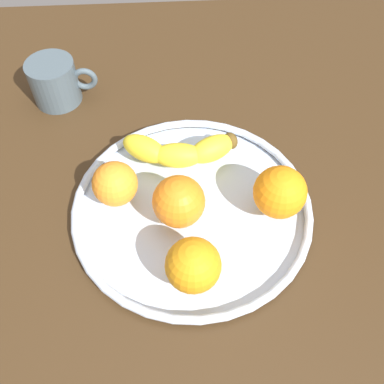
# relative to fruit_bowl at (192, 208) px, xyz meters

# --- Properties ---
(ground_plane) EXTENTS (1.11, 1.11, 0.04)m
(ground_plane) POSITION_rel_fruit_bowl_xyz_m (0.00, 0.00, -0.03)
(ground_plane) COLOR #3B2815
(fruit_bowl) EXTENTS (0.35, 0.35, 0.02)m
(fruit_bowl) POSITION_rel_fruit_bowl_xyz_m (0.00, 0.00, 0.00)
(fruit_bowl) COLOR silver
(fruit_bowl) RESTS_ON ground_plane
(banana) EXTENTS (0.19, 0.08, 0.04)m
(banana) POSITION_rel_fruit_bowl_xyz_m (-0.01, 0.09, 0.03)
(banana) COLOR yellow
(banana) RESTS_ON fruit_bowl
(orange_front_left) EXTENTS (0.07, 0.07, 0.07)m
(orange_front_left) POSITION_rel_fruit_bowl_xyz_m (-0.02, -0.02, 0.04)
(orange_front_left) COLOR orange
(orange_front_left) RESTS_ON fruit_bowl
(orange_center) EXTENTS (0.07, 0.07, 0.07)m
(orange_center) POSITION_rel_fruit_bowl_xyz_m (0.12, -0.01, 0.05)
(orange_center) COLOR orange
(orange_center) RESTS_ON fruit_bowl
(orange_back_right) EXTENTS (0.06, 0.06, 0.06)m
(orange_back_right) POSITION_rel_fruit_bowl_xyz_m (-0.11, 0.02, 0.04)
(orange_back_right) COLOR orange
(orange_back_right) RESTS_ON fruit_bowl
(orange_back_left) EXTENTS (0.07, 0.07, 0.07)m
(orange_back_left) POSITION_rel_fruit_bowl_xyz_m (-0.01, -0.11, 0.04)
(orange_back_left) COLOR orange
(orange_back_left) RESTS_ON fruit_bowl
(ambient_mug) EXTENTS (0.12, 0.08, 0.08)m
(ambient_mug) POSITION_rel_fruit_bowl_xyz_m (-0.22, 0.25, 0.03)
(ambient_mug) COLOR #475760
(ambient_mug) RESTS_ON ground_plane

